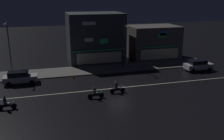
% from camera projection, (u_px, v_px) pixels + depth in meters
% --- Properties ---
extents(ground_plane, '(140.00, 140.00, 0.00)m').
position_uv_depth(ground_plane, '(118.00, 88.00, 31.72)').
color(ground_plane, black).
extents(lane_divider_stripe, '(34.30, 0.16, 0.01)m').
position_uv_depth(lane_divider_stripe, '(118.00, 88.00, 31.72)').
color(lane_divider_stripe, beige).
rests_on(lane_divider_stripe, ground).
extents(sidewalk_far, '(36.10, 4.78, 0.14)m').
position_uv_depth(sidewalk_far, '(103.00, 69.00, 39.58)').
color(sidewalk_far, '#5B5954').
rests_on(sidewalk_far, ground).
extents(storefront_left_block, '(9.37, 7.05, 8.36)m').
position_uv_depth(storefront_left_block, '(95.00, 37.00, 43.80)').
color(storefront_left_block, '#383A3F').
rests_on(storefront_left_block, ground).
extents(storefront_center_block, '(8.93, 6.28, 5.88)m').
position_uv_depth(storefront_center_block, '(153.00, 42.00, 46.53)').
color(storefront_center_block, '#56514C').
rests_on(storefront_center_block, ground).
extents(streetlamp_west, '(0.44, 1.64, 7.57)m').
position_uv_depth(streetlamp_west, '(9.00, 45.00, 35.23)').
color(streetlamp_west, '#47494C').
rests_on(streetlamp_west, sidewalk_far).
extents(streetlamp_mid, '(0.44, 1.64, 6.70)m').
position_uv_depth(streetlamp_mid, '(125.00, 43.00, 39.25)').
color(streetlamp_mid, '#47494C').
rests_on(streetlamp_mid, sidewalk_far).
extents(pedestrian_on_sidewalk, '(0.39, 0.39, 1.76)m').
position_uv_depth(pedestrian_on_sidewalk, '(124.00, 60.00, 41.23)').
color(pedestrian_on_sidewalk, '#232328').
rests_on(pedestrian_on_sidewalk, sidewalk_far).
extents(parked_car_near_kerb, '(4.30, 1.98, 1.67)m').
position_uv_depth(parked_car_near_kerb, '(198.00, 65.00, 38.88)').
color(parked_car_near_kerb, silver).
rests_on(parked_car_near_kerb, ground).
extents(parked_car_trailing, '(4.30, 1.98, 1.67)m').
position_uv_depth(parked_car_trailing, '(20.00, 77.00, 33.10)').
color(parked_car_trailing, silver).
rests_on(parked_car_trailing, ground).
extents(motorcycle_lead, '(1.90, 0.60, 1.52)m').
position_uv_depth(motorcycle_lead, '(95.00, 93.00, 28.35)').
color(motorcycle_lead, black).
rests_on(motorcycle_lead, ground).
extents(motorcycle_following, '(1.90, 0.60, 1.52)m').
position_uv_depth(motorcycle_following, '(117.00, 88.00, 29.95)').
color(motorcycle_following, black).
rests_on(motorcycle_following, ground).
extents(motorcycle_opposite_lane, '(1.90, 0.60, 1.52)m').
position_uv_depth(motorcycle_opposite_lane, '(6.00, 104.00, 25.58)').
color(motorcycle_opposite_lane, black).
rests_on(motorcycle_opposite_lane, ground).
extents(traffic_cone, '(0.36, 0.36, 0.55)m').
position_uv_depth(traffic_cone, '(73.00, 77.00, 35.22)').
color(traffic_cone, orange).
rests_on(traffic_cone, ground).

